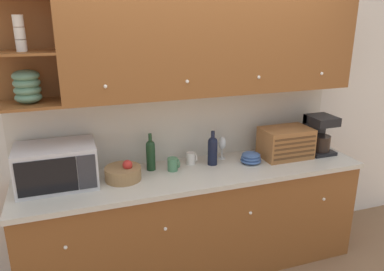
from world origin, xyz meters
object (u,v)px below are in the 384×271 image
microwave (57,166)px  wine_bottle (151,154)px  fruit_basket (123,173)px  bowl_stack_on_counter (251,158)px  second_wine_bottle (213,149)px  coffee_maker (319,134)px  mug_blue_second (191,158)px  wine_glass (222,144)px  bread_box (286,143)px  mug (173,164)px

microwave → wine_bottle: size_ratio=1.82×
fruit_basket → bowl_stack_on_counter: fruit_basket is taller
wine_bottle → second_wine_bottle: bearing=-6.7°
microwave → coffee_maker: bearing=-0.9°
microwave → wine_bottle: (0.71, 0.06, -0.02)m
fruit_basket → bowl_stack_on_counter: bearing=-1.1°
fruit_basket → coffee_maker: (1.78, 0.02, 0.12)m
wine_bottle → mug_blue_second: 0.36m
wine_bottle → mug_blue_second: size_ratio=3.05×
fruit_basket → wine_glass: 0.90m
microwave → second_wine_bottle: microwave is taller
microwave → second_wine_bottle: 1.23m
wine_glass → bread_box: bread_box is taller
mug → bowl_stack_on_counter: bearing=-5.3°
mug → wine_glass: (0.48, 0.11, 0.08)m
bowl_stack_on_counter → microwave: bearing=177.3°
wine_glass → bowl_stack_on_counter: size_ratio=1.12×
fruit_basket → bread_box: bearing=0.3°
mug_blue_second → second_wine_bottle: 0.20m
microwave → mug: 0.88m
wine_glass → fruit_basket: bearing=-170.0°
fruit_basket → wine_bottle: size_ratio=0.90×
bowl_stack_on_counter → bread_box: 0.36m
mug → mug_blue_second: bearing=24.5°
second_wine_bottle → bowl_stack_on_counter: 0.34m
bowl_stack_on_counter → bread_box: bearing=4.6°
second_wine_bottle → wine_glass: bearing=37.1°
microwave → mug_blue_second: 1.07m
wine_glass → bread_box: (0.54, -0.15, -0.00)m
mug_blue_second → second_wine_bottle: bearing=-22.3°
mug → mug_blue_second: 0.20m
second_wine_bottle → microwave: bearing=-179.8°
bowl_stack_on_counter → coffee_maker: bearing=3.2°
fruit_basket → bowl_stack_on_counter: 1.08m
bowl_stack_on_counter → wine_glass: bearing=137.3°
bowl_stack_on_counter → coffee_maker: (0.70, 0.04, 0.13)m
fruit_basket → mug_blue_second: size_ratio=2.74×
wine_glass → coffee_maker: size_ratio=0.58×
fruit_basket → mug: 0.41m
mug → mug_blue_second: mug is taller
wine_glass → bowl_stack_on_counter: wine_glass is taller
microwave → mug_blue_second: microwave is taller
coffee_maker → mug: bearing=179.0°
wine_glass → mug: bearing=-166.6°
microwave → bread_box: size_ratio=1.30×
mug → coffee_maker: bearing=-1.0°
fruit_basket → bread_box: size_ratio=0.64×
microwave → bowl_stack_on_counter: (1.55, -0.07, -0.11)m
fruit_basket → mug: fruit_basket is taller
microwave → second_wine_bottle: size_ratio=1.91×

